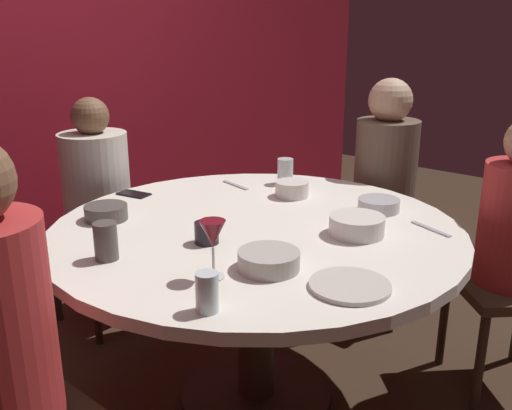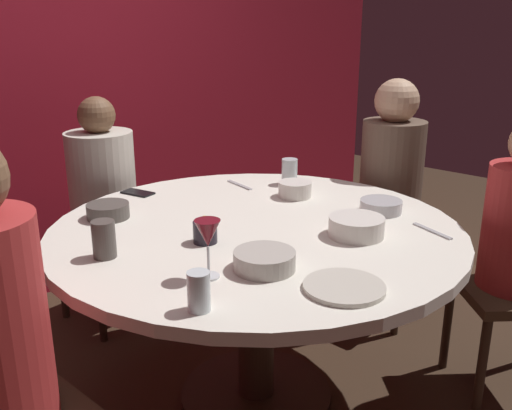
# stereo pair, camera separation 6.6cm
# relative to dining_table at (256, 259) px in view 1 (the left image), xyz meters

# --- Properties ---
(ground_plane) EXTENTS (8.00, 8.00, 0.00)m
(ground_plane) POSITION_rel_dining_table_xyz_m (0.00, 0.00, -0.60)
(ground_plane) COLOR #382619
(back_wall) EXTENTS (6.00, 0.10, 2.60)m
(back_wall) POSITION_rel_dining_table_xyz_m (0.00, 1.53, 0.70)
(back_wall) COLOR maroon
(back_wall) RESTS_ON ground
(dining_table) EXTENTS (1.50, 1.50, 0.73)m
(dining_table) POSITION_rel_dining_table_xyz_m (0.00, 0.00, 0.00)
(dining_table) COLOR silver
(dining_table) RESTS_ON ground
(seated_diner_back) EXTENTS (0.40, 0.40, 1.12)m
(seated_diner_back) POSITION_rel_dining_table_xyz_m (0.00, 0.99, 0.09)
(seated_diner_back) COLOR #3F2D1E
(seated_diner_back) RESTS_ON ground
(seated_diner_right) EXTENTS (0.40, 0.40, 1.19)m
(seated_diner_right) POSITION_rel_dining_table_xyz_m (0.98, 0.00, 0.13)
(seated_diner_right) COLOR #3F2D1E
(seated_diner_right) RESTS_ON ground
(candle_holder) EXTENTS (0.08, 0.08, 0.09)m
(candle_holder) POSITION_rel_dining_table_xyz_m (-0.23, 0.02, 0.17)
(candle_holder) COLOR black
(candle_holder) RESTS_ON dining_table
(wine_glass) EXTENTS (0.08, 0.08, 0.18)m
(wine_glass) POSITION_rel_dining_table_xyz_m (-0.42, -0.19, 0.26)
(wine_glass) COLOR silver
(wine_glass) RESTS_ON dining_table
(dinner_plate) EXTENTS (0.23, 0.23, 0.01)m
(dinner_plate) POSITION_rel_dining_table_xyz_m (-0.22, -0.53, 0.14)
(dinner_plate) COLOR beige
(dinner_plate) RESTS_ON dining_table
(cell_phone) EXTENTS (0.10, 0.15, 0.01)m
(cell_phone) POSITION_rel_dining_table_xyz_m (-0.04, 0.65, 0.13)
(cell_phone) COLOR black
(cell_phone) RESTS_ON dining_table
(bowl_serving_large) EXTENTS (0.16, 0.16, 0.05)m
(bowl_serving_large) POSITION_rel_dining_table_xyz_m (0.44, -0.26, 0.15)
(bowl_serving_large) COLOR #B7B7BC
(bowl_serving_large) RESTS_ON dining_table
(bowl_salad_center) EXTENTS (0.16, 0.16, 0.06)m
(bowl_salad_center) POSITION_rel_dining_table_xyz_m (-0.31, 0.47, 0.16)
(bowl_salad_center) COLOR #4C4742
(bowl_salad_center) RESTS_ON dining_table
(bowl_small_white) EXTENTS (0.14, 0.14, 0.07)m
(bowl_small_white) POSITION_rel_dining_table_xyz_m (0.38, 0.12, 0.16)
(bowl_small_white) COLOR silver
(bowl_small_white) RESTS_ON dining_table
(bowl_sauce_side) EXTENTS (0.19, 0.19, 0.06)m
(bowl_sauce_side) POSITION_rel_dining_table_xyz_m (-0.26, -0.27, 0.16)
(bowl_sauce_side) COLOR #B2ADA3
(bowl_sauce_side) RESTS_ON dining_table
(bowl_rice_portion) EXTENTS (0.19, 0.19, 0.07)m
(bowl_rice_portion) POSITION_rel_dining_table_xyz_m (0.16, -0.32, 0.16)
(bowl_rice_portion) COLOR silver
(bowl_rice_portion) RESTS_ON dining_table
(cup_near_candle) EXTENTS (0.07, 0.07, 0.12)m
(cup_near_candle) POSITION_rel_dining_table_xyz_m (-0.53, 0.16, 0.19)
(cup_near_candle) COLOR #4C4742
(cup_near_candle) RESTS_ON dining_table
(cup_by_left_diner) EXTENTS (0.07, 0.07, 0.12)m
(cup_by_left_diner) POSITION_rel_dining_table_xyz_m (0.52, 0.27, 0.19)
(cup_by_left_diner) COLOR silver
(cup_by_left_diner) RESTS_ON dining_table
(cup_by_right_diner) EXTENTS (0.06, 0.06, 0.11)m
(cup_by_right_diner) POSITION_rel_dining_table_xyz_m (-0.57, -0.32, 0.18)
(cup_by_right_diner) COLOR silver
(cup_by_right_diner) RESTS_ON dining_table
(fork_near_plate) EXTENTS (0.08, 0.17, 0.01)m
(fork_near_plate) POSITION_rel_dining_table_xyz_m (0.37, -0.50, 0.13)
(fork_near_plate) COLOR #B7B7BC
(fork_near_plate) RESTS_ON dining_table
(knife_near_plate) EXTENTS (0.05, 0.18, 0.01)m
(knife_near_plate) POSITION_rel_dining_table_xyz_m (0.34, 0.41, 0.13)
(knife_near_plate) COLOR #B7B7BC
(knife_near_plate) RESTS_ON dining_table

